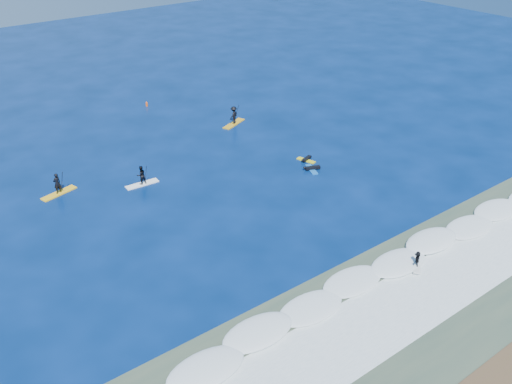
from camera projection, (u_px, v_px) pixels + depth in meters
ground at (294, 211)px, 46.10m from camera, size 160.00×160.00×0.00m
shallow_water at (437, 300)px, 36.38m from camera, size 90.00×13.00×0.01m
breaking_wave at (388, 270)px, 39.16m from camera, size 40.00×6.00×0.30m
whitewater at (424, 292)px, 37.08m from camera, size 34.00×5.00×0.02m
sup_paddler_left at (58, 187)px, 48.25m from camera, size 3.27×1.56×2.22m
sup_paddler_center at (141, 177)px, 49.64m from camera, size 2.99×0.90×2.07m
sup_paddler_right at (234, 116)px, 61.75m from camera, size 3.39×2.08×2.34m
prone_paddler_near at (306, 159)px, 54.13m from camera, size 1.47×1.93×0.39m
prone_paddler_far at (312, 168)px, 52.44m from camera, size 1.58×2.11×0.43m
wave_surfer at (417, 260)px, 39.00m from camera, size 1.57×1.48×1.23m
marker_buoy at (147, 104)px, 66.87m from camera, size 0.27×0.27×0.65m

